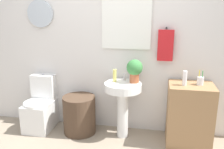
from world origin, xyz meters
TOP-DOWN VIEW (x-y plane):
  - back_wall at (0.00, 1.15)m, footprint 4.40×0.18m
  - toilet at (-0.99, 0.89)m, footprint 0.38×0.51m
  - laundry_hamper at (-0.40, 0.85)m, footprint 0.45×0.45m
  - pedestal_sink at (0.22, 0.85)m, footprint 0.49×0.49m
  - faucet at (0.22, 0.97)m, footprint 0.03×0.03m
  - wooden_cabinet at (1.07, 0.85)m, footprint 0.55×0.44m
  - soap_bottle at (0.10, 0.90)m, footprint 0.05×0.05m
  - potted_plant at (0.36, 0.91)m, footprint 0.21×0.21m
  - lotion_bottle at (0.98, 0.81)m, footprint 0.05×0.05m
  - toothbrush_cup at (1.17, 0.87)m, footprint 0.08×0.08m

SIDE VIEW (x-z plane):
  - laundry_hamper at x=-0.40m, z-range 0.00..0.53m
  - toilet at x=-0.99m, z-range -0.10..0.69m
  - wooden_cabinet at x=1.07m, z-range 0.00..0.79m
  - pedestal_sink at x=0.22m, z-range 0.18..0.95m
  - faucet at x=0.22m, z-range 0.76..0.86m
  - toothbrush_cup at x=1.17m, z-range 0.75..0.94m
  - soap_bottle at x=0.10m, z-range 0.76..0.93m
  - lotion_bottle at x=0.98m, z-range 0.79..0.98m
  - potted_plant at x=0.36m, z-range 0.79..1.10m
  - back_wall at x=0.00m, z-range 0.01..2.61m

